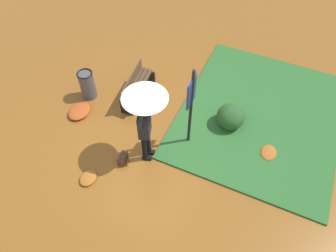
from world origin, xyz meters
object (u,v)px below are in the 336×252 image
at_px(park_bench, 137,87).
at_px(person_with_umbrella, 145,110).
at_px(info_sign_post, 191,101).
at_px(trash_bin, 87,85).
at_px(handbag, 123,158).

bearing_deg(park_bench, person_with_umbrella, -144.44).
bearing_deg(info_sign_post, person_with_umbrella, 134.59).
xyz_separation_m(info_sign_post, trash_bin, (0.32, 3.07, -1.03)).
height_order(person_with_umbrella, info_sign_post, info_sign_post).
bearing_deg(info_sign_post, park_bench, 66.07).
distance_m(person_with_umbrella, handbag, 1.56).
bearing_deg(info_sign_post, trash_bin, 84.09).
relative_size(person_with_umbrella, trash_bin, 2.45).
xyz_separation_m(park_bench, trash_bin, (-0.50, 1.24, 0.02)).
xyz_separation_m(person_with_umbrella, park_bench, (1.54, 1.10, -1.15)).
height_order(park_bench, trash_bin, trash_bin).
bearing_deg(trash_bin, handbag, -128.44).
bearing_deg(trash_bin, person_with_umbrella, -114.06).
distance_m(person_with_umbrella, trash_bin, 2.80).
relative_size(person_with_umbrella, park_bench, 1.46).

